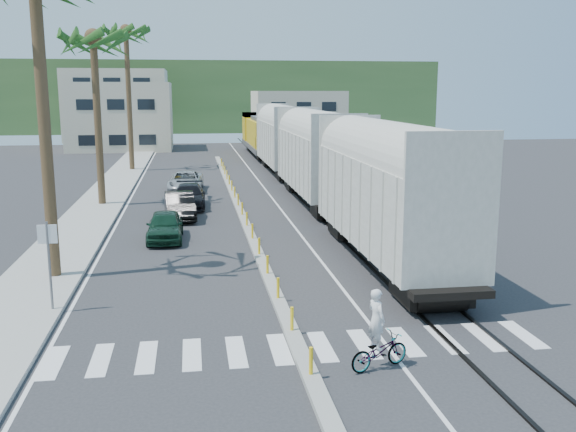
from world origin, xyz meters
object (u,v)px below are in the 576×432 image
object	(u,v)px
car_lead	(165,226)
car_second	(180,206)
street_sign	(49,254)
cyclist	(379,344)

from	to	relation	value
car_lead	car_second	xyz separation A→B (m)	(0.62, 5.24, 0.03)
car_lead	car_second	bearing A→B (deg)	83.82
street_sign	car_second	world-z (taller)	street_sign
car_second	cyclist	world-z (taller)	cyclist
street_sign	car_lead	world-z (taller)	street_sign
street_sign	cyclist	size ratio (longest dim) A/B	1.41
street_sign	cyclist	xyz separation A→B (m)	(9.13, -5.60, -1.31)
street_sign	car_lead	xyz separation A→B (m)	(3.21, 9.87, -1.27)
street_sign	car_second	bearing A→B (deg)	75.76
cyclist	car_second	bearing A→B (deg)	-6.63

